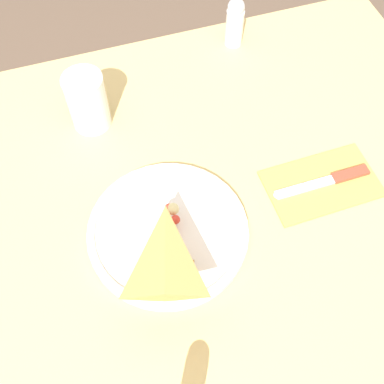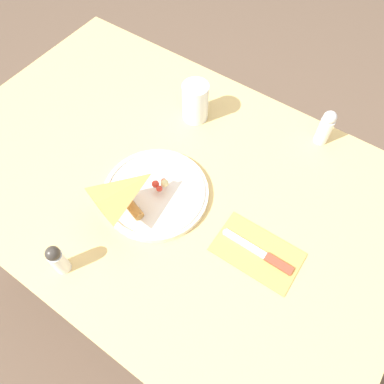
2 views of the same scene
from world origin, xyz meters
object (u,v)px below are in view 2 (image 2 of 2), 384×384
Objects in this scene: salt_shaker at (326,127)px; milk_glass at (195,103)px; butter_knife at (261,253)px; plate_pizza at (155,192)px; napkin_folded at (257,252)px; dining_table at (169,197)px; pepper_shaker at (58,259)px.

milk_glass is at bearing 20.36° from salt_shaker.
salt_shaker reaches higher than butter_knife.
plate_pizza is at bearing 104.00° from milk_glass.
milk_glass is 0.44m from napkin_folded.
butter_knife is at bearing 94.44° from salt_shaker.
butter_knife is 0.39m from salt_shaker.
milk_glass is 0.35m from salt_shaker.
dining_table is 0.27m from milk_glass.
butter_knife is (-0.30, 0.05, 0.10)m from dining_table.
dining_table is at bearing -97.59° from pepper_shaker.
salt_shaker reaches higher than napkin_folded.
pepper_shaker is (-0.02, 0.54, -0.00)m from milk_glass.
milk_glass is at bearing -36.70° from napkin_folded.
butter_knife is 1.66× the size of salt_shaker.
salt_shaker is at bearing -123.40° from plate_pizza.
milk_glass is 0.45m from butter_knife.
milk_glass reaches higher than dining_table.
salt_shaker is at bearing -86.80° from napkin_folded.
pepper_shaker is at bearing 82.41° from dining_table.
milk_glass reaches higher than pepper_shaker.
dining_table is 11.45× the size of salt_shaker.
butter_knife is at bearing -141.04° from pepper_shaker.
milk_glass is (0.06, -0.22, 0.15)m from dining_table.
plate_pizza is 1.46× the size of butter_knife.
salt_shaker is at bearing -128.64° from dining_table.
pepper_shaker reaches higher than dining_table.
plate_pizza is 0.29m from milk_glass.
plate_pizza is 2.44× the size of salt_shaker.
napkin_folded is at bearing -177.51° from plate_pizza.
dining_table is at bearing -8.76° from butter_knife.
dining_table is 0.46m from salt_shaker.
dining_table is 0.31m from napkin_folded.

